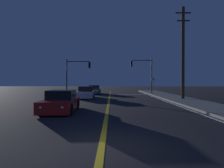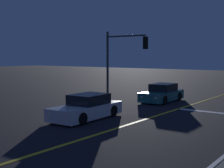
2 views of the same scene
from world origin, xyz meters
TOP-DOWN VIEW (x-y plane):
  - lane_line_center at (0.00, 12.81)m, footprint 0.20×43.54m
  - stop_bar at (2.86, 24.11)m, footprint 5.72×0.50m
  - car_parked_curb_white at (-2.76, 18.13)m, footprint 2.11×4.66m
  - car_lead_oncoming_teal at (-2.51, 26.58)m, footprint 1.98×4.25m
  - traffic_signal_far_left at (-5.17, 25.01)m, footprint 3.66×0.28m

SIDE VIEW (x-z plane):
  - lane_line_center at x=0.00m, z-range 0.00..0.01m
  - stop_bar at x=2.86m, z-range 0.00..0.01m
  - car_lead_oncoming_teal at x=-2.51m, z-range -0.09..1.25m
  - car_parked_curb_white at x=-2.76m, z-range -0.09..1.25m
  - traffic_signal_far_left at x=-5.17m, z-range 0.89..6.23m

